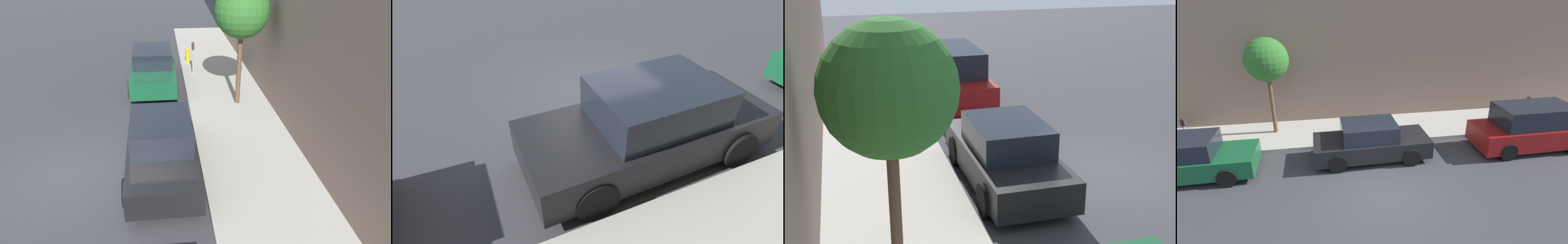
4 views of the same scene
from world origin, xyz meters
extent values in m
plane|color=#38383D|center=(0.00, 0.00, 0.00)|extent=(60.00, 60.00, 0.00)
cube|color=#B2ADA3|center=(5.01, 0.00, 0.07)|extent=(3.01, 32.00, 0.15)
cube|color=maroon|center=(2.21, -6.78, 0.64)|extent=(1.94, 4.92, 0.84)
cube|color=black|center=(2.21, -6.78, 1.48)|extent=(1.70, 3.11, 0.84)
cylinder|color=black|center=(1.31, -5.26, 0.36)|extent=(0.22, 0.72, 0.72)
cylinder|color=black|center=(3.11, -5.26, 0.36)|extent=(0.22, 0.72, 0.72)
cylinder|color=black|center=(1.31, -8.30, 0.36)|extent=(0.22, 0.72, 0.72)
cylinder|color=black|center=(3.11, -8.30, 0.36)|extent=(0.22, 0.72, 0.72)
cube|color=black|center=(2.43, 0.01, 0.56)|extent=(1.87, 4.53, 0.68)
cube|color=black|center=(2.43, 0.11, 1.22)|extent=(1.62, 2.12, 0.64)
cylinder|color=black|center=(1.58, 1.40, 0.35)|extent=(0.22, 0.71, 0.71)
cylinder|color=black|center=(3.28, 1.40, 0.35)|extent=(0.22, 0.71, 0.71)
cylinder|color=black|center=(1.58, -1.39, 0.35)|extent=(0.22, 0.71, 0.71)
cylinder|color=black|center=(3.28, -1.39, 0.35)|extent=(0.22, 0.71, 0.71)
cylinder|color=#ADADB2|center=(3.95, -7.74, 0.74)|extent=(0.07, 0.07, 1.17)
cube|color=#2D2D33|center=(3.95, -7.74, 1.46)|extent=(0.11, 0.15, 0.28)
cube|color=red|center=(3.95, -7.74, 1.63)|extent=(0.04, 0.09, 0.05)
cylinder|color=brown|center=(5.32, 4.03, 1.58)|extent=(0.17, 0.17, 2.86)
sphere|color=#2D6B28|center=(5.32, 4.03, 3.52)|extent=(1.87, 1.87, 1.87)
camera|label=1|loc=(2.49, -8.84, 6.02)|focal=35.00mm
camera|label=2|loc=(5.91, -2.69, 4.01)|focal=28.00mm
camera|label=3|loc=(5.91, 10.92, 5.39)|focal=50.00mm
camera|label=4|loc=(-8.15, 1.80, 6.18)|focal=28.00mm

